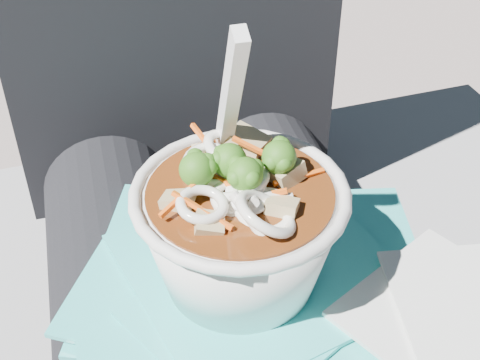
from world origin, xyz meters
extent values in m
cylinder|color=black|center=(-0.09, 0.00, 0.55)|extent=(0.14, 0.48, 0.14)
cylinder|color=black|center=(0.09, 0.00, 0.55)|extent=(0.14, 0.48, 0.14)
cube|color=#2CBAB6|center=(-0.02, 0.01, 0.62)|extent=(0.25, 0.25, 0.00)
cube|color=#2CBAB6|center=(0.01, -0.05, 0.62)|extent=(0.20, 0.17, 0.00)
cube|color=#2CBAB6|center=(0.02, -0.06, 0.62)|extent=(0.24, 0.24, 0.00)
cube|color=#2CBAB6|center=(0.00, -0.04, 0.62)|extent=(0.22, 0.21, 0.00)
cube|color=#2CBAB6|center=(0.08, 0.00, 0.62)|extent=(0.16, 0.17, 0.00)
cube|color=#2CBAB6|center=(-0.07, -0.01, 0.63)|extent=(0.16, 0.16, 0.00)
cube|color=#2CBAB6|center=(0.01, -0.04, 0.63)|extent=(0.22, 0.20, 0.00)
cube|color=#2CBAB6|center=(0.02, -0.01, 0.63)|extent=(0.23, 0.23, 0.00)
cube|color=silver|center=(0.14, -0.10, 0.64)|extent=(0.18, 0.18, 0.00)
cube|color=silver|center=(0.16, -0.09, 0.64)|extent=(0.13, 0.13, 0.00)
torus|color=silver|center=(0.00, -0.02, 0.72)|extent=(0.16, 0.16, 0.01)
cylinder|color=#4B210A|center=(0.00, -0.02, 0.71)|extent=(0.13, 0.13, 0.01)
torus|color=white|center=(0.01, -0.04, 0.72)|extent=(0.05, 0.05, 0.02)
torus|color=white|center=(0.00, -0.01, 0.72)|extent=(0.06, 0.05, 0.03)
torus|color=white|center=(0.00, 0.02, 0.73)|extent=(0.05, 0.06, 0.03)
torus|color=white|center=(-0.01, -0.02, 0.72)|extent=(0.04, 0.04, 0.02)
torus|color=white|center=(-0.03, -0.03, 0.73)|extent=(0.05, 0.05, 0.01)
torus|color=white|center=(0.01, -0.05, 0.73)|extent=(0.05, 0.05, 0.03)
torus|color=white|center=(-0.01, -0.02, 0.72)|extent=(0.05, 0.06, 0.03)
torus|color=white|center=(0.00, -0.02, 0.72)|extent=(0.05, 0.05, 0.04)
torus|color=white|center=(0.00, -0.01, 0.72)|extent=(0.06, 0.05, 0.02)
torus|color=white|center=(-0.02, 0.01, 0.73)|extent=(0.05, 0.05, 0.02)
torus|color=white|center=(-0.02, 0.01, 0.72)|extent=(0.05, 0.05, 0.02)
cylinder|color=white|center=(0.00, -0.03, 0.72)|extent=(0.01, 0.04, 0.02)
cylinder|color=white|center=(0.00, -0.05, 0.72)|extent=(0.02, 0.03, 0.03)
cylinder|color=white|center=(0.01, -0.03, 0.72)|extent=(0.04, 0.01, 0.01)
cylinder|color=#86A751|center=(0.03, -0.01, 0.73)|extent=(0.01, 0.01, 0.01)
sphere|color=#235914|center=(0.03, -0.01, 0.74)|extent=(0.02, 0.02, 0.02)
sphere|color=#235914|center=(0.02, -0.01, 0.74)|extent=(0.01, 0.01, 0.01)
sphere|color=#235914|center=(0.03, 0.00, 0.74)|extent=(0.01, 0.01, 0.01)
sphere|color=#235914|center=(0.03, -0.02, 0.74)|extent=(0.01, 0.01, 0.01)
sphere|color=#235914|center=(0.03, 0.00, 0.74)|extent=(0.01, 0.01, 0.01)
cylinder|color=#86A751|center=(0.00, 0.00, 0.73)|extent=(0.01, 0.01, 0.01)
sphere|color=#235914|center=(0.00, 0.00, 0.74)|extent=(0.02, 0.02, 0.02)
sphere|color=#235914|center=(0.00, -0.01, 0.74)|extent=(0.01, 0.01, 0.01)
sphere|color=#235914|center=(-0.01, 0.00, 0.74)|extent=(0.01, 0.01, 0.01)
sphere|color=#235914|center=(-0.01, 0.00, 0.74)|extent=(0.01, 0.01, 0.01)
sphere|color=#235914|center=(-0.01, 0.00, 0.74)|extent=(0.01, 0.01, 0.01)
cylinder|color=#86A751|center=(-0.03, -0.01, 0.73)|extent=(0.01, 0.01, 0.01)
sphere|color=#235914|center=(-0.03, -0.01, 0.74)|extent=(0.02, 0.02, 0.02)
sphere|color=#235914|center=(-0.02, -0.01, 0.74)|extent=(0.01, 0.01, 0.01)
sphere|color=#235914|center=(-0.02, -0.01, 0.74)|extent=(0.01, 0.01, 0.01)
sphere|color=#235914|center=(-0.03, 0.00, 0.74)|extent=(0.01, 0.01, 0.01)
sphere|color=#235914|center=(-0.03, 0.00, 0.74)|extent=(0.01, 0.01, 0.01)
cylinder|color=#86A751|center=(0.00, -0.02, 0.73)|extent=(0.01, 0.01, 0.01)
sphere|color=#235914|center=(0.00, -0.02, 0.74)|extent=(0.02, 0.02, 0.02)
sphere|color=#235914|center=(-0.01, -0.02, 0.74)|extent=(0.01, 0.01, 0.01)
sphere|color=#235914|center=(0.00, -0.03, 0.74)|extent=(0.01, 0.01, 0.01)
sphere|color=#235914|center=(0.01, -0.02, 0.74)|extent=(0.01, 0.01, 0.01)
sphere|color=#235914|center=(0.00, -0.01, 0.74)|extent=(0.01, 0.01, 0.01)
cube|color=#FF6015|center=(-0.03, -0.04, 0.73)|extent=(0.04, 0.03, 0.02)
cube|color=#FF6015|center=(-0.02, -0.01, 0.73)|extent=(0.03, 0.04, 0.00)
cube|color=#FF6015|center=(0.01, -0.03, 0.72)|extent=(0.04, 0.01, 0.01)
cube|color=#FF6015|center=(0.04, -0.01, 0.72)|extent=(0.04, 0.01, 0.01)
cube|color=#FF6015|center=(-0.01, 0.03, 0.73)|extent=(0.02, 0.05, 0.02)
cube|color=#FF6015|center=(0.02, 0.01, 0.73)|extent=(0.04, 0.03, 0.02)
cube|color=#FF6015|center=(-0.04, -0.02, 0.73)|extent=(0.04, 0.03, 0.01)
cube|color=#FF6015|center=(0.01, -0.01, 0.73)|extent=(0.03, 0.02, 0.01)
cube|color=tan|center=(0.03, -0.01, 0.72)|extent=(0.03, 0.03, 0.02)
cube|color=tan|center=(0.02, 0.03, 0.72)|extent=(0.04, 0.04, 0.02)
cube|color=tan|center=(-0.02, 0.03, 0.72)|extent=(0.02, 0.02, 0.02)
cube|color=tan|center=(-0.04, -0.02, 0.72)|extent=(0.03, 0.03, 0.02)
cube|color=tan|center=(-0.03, -0.05, 0.72)|extent=(0.02, 0.02, 0.02)
cube|color=tan|center=(0.02, -0.04, 0.72)|extent=(0.03, 0.03, 0.02)
ellipsoid|color=white|center=(0.00, -0.03, 0.72)|extent=(0.03, 0.04, 0.01)
cube|color=white|center=(0.00, 0.02, 0.77)|extent=(0.01, 0.07, 0.12)
camera|label=1|loc=(-0.09, -0.36, 1.01)|focal=50.00mm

